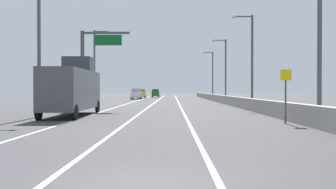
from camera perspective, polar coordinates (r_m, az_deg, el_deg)
ground_plane at (r=71.41m, az=0.17°, el=-0.81°), size 320.00×320.00×0.00m
lane_stripe_left at (r=62.70m, az=-4.93°, el=-1.02°), size 0.16×130.00×0.00m
lane_stripe_center at (r=62.46m, az=-1.73°, el=-1.02°), size 0.16×130.00×0.00m
lane_stripe_right at (r=62.41m, az=1.48°, el=-1.02°), size 0.16×130.00×0.00m
jersey_barrier_right at (r=47.94m, az=9.22°, el=-0.90°), size 0.60×120.00×1.10m
overhead_sign_gantry at (r=37.28m, az=-11.53°, el=5.07°), size 4.68×0.36×7.50m
speed_advisory_sign at (r=22.04m, az=17.13°, el=0.37°), size 0.60×0.11×3.00m
lamp_post_right_near at (r=21.83m, az=20.99°, el=10.18°), size 2.14×0.44×9.50m
lamp_post_right_second at (r=39.67m, az=12.05°, el=5.91°), size 2.14×0.44×9.50m
lamp_post_right_third at (r=57.90m, az=8.32°, el=4.27°), size 2.14×0.44×9.50m
lamp_post_right_fourth at (r=76.29m, az=6.47°, el=3.41°), size 2.14×0.44×9.50m
lamp_post_left_near at (r=27.89m, az=-18.15°, el=8.11°), size 2.14×0.44×9.50m
lamp_post_left_mid at (r=49.51m, az=-10.60°, el=4.87°), size 2.14×0.44×9.50m
car_yellow_0 at (r=86.46m, az=-3.99°, el=0.13°), size 1.99×4.17×2.07m
car_white_1 at (r=77.10m, az=-4.75°, el=0.09°), size 1.96×4.52×2.14m
car_green_2 at (r=97.34m, az=-1.86°, el=0.20°), size 1.87×4.54×2.08m
box_truck at (r=28.52m, az=-14.01°, el=0.96°), size 2.66×9.46×4.40m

